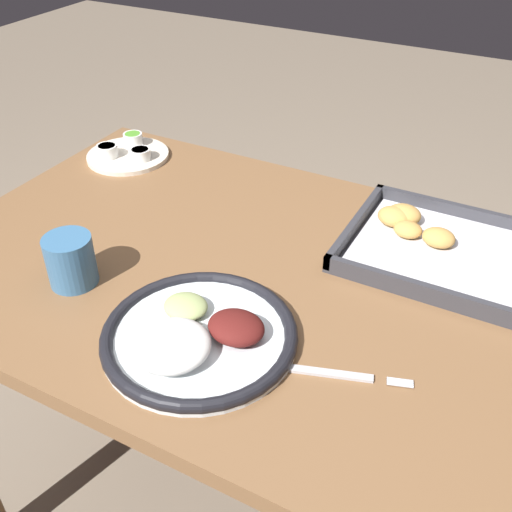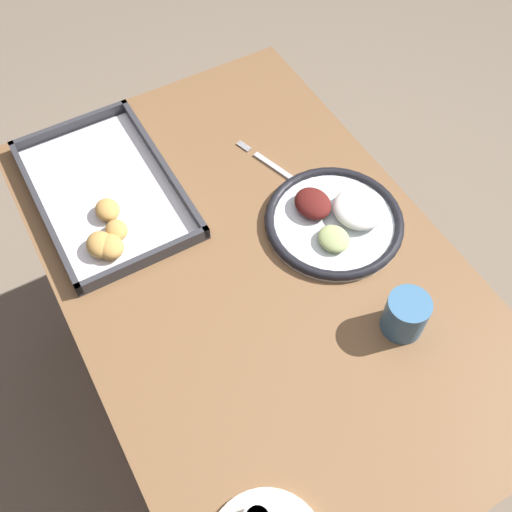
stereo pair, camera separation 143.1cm
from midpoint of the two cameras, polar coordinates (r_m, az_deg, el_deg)
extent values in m
cube|color=brown|center=(0.84, 16.12, -43.79)|extent=(1.13, 0.73, 0.03)
cylinder|color=brown|center=(1.37, -6.50, -25.46)|extent=(0.06, 0.06, 0.74)
cylinder|color=silver|center=(0.79, 11.69, -56.36)|extent=(0.28, 0.28, 0.01)
torus|color=black|center=(0.79, 11.79, -56.37)|extent=(0.28, 0.28, 0.02)
ellipsoid|color=white|center=(0.77, 8.88, -60.00)|extent=(0.11, 0.11, 0.04)
ellipsoid|color=#511614|center=(0.78, 18.95, -55.80)|extent=(0.08, 0.07, 0.03)
ellipsoid|color=#9EAD6B|center=(0.77, 8.15, -53.14)|extent=(0.07, 0.06, 0.02)
cube|color=#B2B2B7|center=(0.84, 33.95, -56.81)|extent=(0.14, 0.06, 0.00)
cylinder|color=#B2B2B7|center=(0.88, 45.05, -54.46)|extent=(0.03, 0.01, 0.00)
cylinder|color=#B2B2B7|center=(0.88, 44.88, -54.26)|extent=(0.03, 0.01, 0.00)
cylinder|color=#B2B2B7|center=(0.88, 44.70, -54.04)|extent=(0.03, 0.01, 0.00)
cylinder|color=#B2B2B7|center=(0.88, 44.53, -53.83)|extent=(0.03, 0.01, 0.00)
cylinder|color=beige|center=(0.97, -7.32, -19.13)|extent=(0.18, 0.18, 0.01)
cylinder|color=silver|center=(0.94, -5.39, -19.96)|extent=(0.05, 0.05, 0.02)
cylinder|color=#B22819|center=(0.93, -5.43, -19.65)|extent=(0.04, 0.04, 0.01)
cylinder|color=silver|center=(0.98, -6.74, -16.43)|extent=(0.04, 0.04, 0.03)
cylinder|color=#51992D|center=(0.97, -6.79, -16.01)|extent=(0.04, 0.04, 0.01)
cylinder|color=silver|center=(0.95, -10.08, -19.13)|extent=(0.05, 0.05, 0.03)
cylinder|color=#C67F23|center=(0.94, -10.15, -18.75)|extent=(0.04, 0.04, 0.01)
cube|color=#333338|center=(0.97, 42.57, -34.97)|extent=(0.43, 0.28, 0.01)
cube|color=silver|center=(0.97, 42.68, -34.87)|extent=(0.40, 0.26, 0.00)
cube|color=#333338|center=(0.91, 44.68, -42.20)|extent=(0.43, 0.01, 0.03)
cube|color=#333338|center=(1.02, 41.77, -27.75)|extent=(0.43, 0.01, 0.03)
cube|color=#333338|center=(0.89, 28.27, -33.12)|extent=(0.01, 0.28, 0.03)
ellipsoid|color=#C18E47|center=(0.92, 34.88, -32.76)|extent=(0.05, 0.04, 0.03)
ellipsoid|color=#C18E47|center=(0.92, 32.58, -30.90)|extent=(0.06, 0.05, 0.03)
ellipsoid|color=#C18E47|center=(0.93, 33.55, -30.22)|extent=(0.06, 0.05, 0.03)
ellipsoid|color=#C18E47|center=(0.93, 38.76, -33.25)|extent=(0.06, 0.05, 0.03)
cylinder|color=#38668E|center=(0.77, -13.52, -45.76)|extent=(0.08, 0.08, 0.08)
camera|label=1|loc=(0.72, 158.45, -49.51)|focal=42.00mm
camera|label=2|loc=(0.72, -21.55, 49.51)|focal=42.00mm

